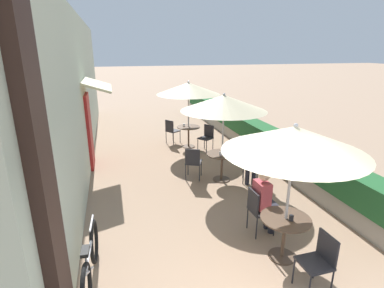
{
  "coord_description": "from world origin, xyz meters",
  "views": [
    {
      "loc": [
        -1.73,
        -2.08,
        3.28
      ],
      "look_at": [
        0.15,
        4.84,
        1.0
      ],
      "focal_mm": 28.0,
      "sensor_mm": 36.0,
      "label": 1
    }
  ],
  "objects_px": {
    "seated_patron_near_left": "(264,199)",
    "patio_table_mid": "(222,161)",
    "patio_table_near": "(285,229)",
    "patio_table_far": "(189,132)",
    "cafe_chair_mid_left": "(251,162)",
    "cafe_chair_mid_right": "(193,161)",
    "patio_umbrella_far": "(188,89)",
    "cafe_chair_near_right": "(319,258)",
    "bicycle_leaning": "(90,262)",
    "coffee_cup_far": "(184,125)",
    "cafe_chair_far_right": "(172,129)",
    "coffee_cup_mid": "(220,154)",
    "patio_umbrella_near": "(294,139)",
    "patio_umbrella_mid": "(224,103)",
    "coffee_cup_near": "(291,218)",
    "cafe_chair_far_left": "(207,136)",
    "seated_patron_mid_left": "(251,157)",
    "cafe_chair_near_left": "(258,208)"
  },
  "relations": [
    {
      "from": "coffee_cup_mid",
      "to": "cafe_chair_near_right",
      "type": "bearing_deg",
      "value": -88.98
    },
    {
      "from": "cafe_chair_mid_left",
      "to": "cafe_chair_far_right",
      "type": "relative_size",
      "value": 1.0
    },
    {
      "from": "cafe_chair_near_right",
      "to": "cafe_chair_mid_left",
      "type": "relative_size",
      "value": 1.0
    },
    {
      "from": "cafe_chair_near_right",
      "to": "cafe_chair_mid_left",
      "type": "bearing_deg",
      "value": -12.46
    },
    {
      "from": "coffee_cup_mid",
      "to": "cafe_chair_mid_left",
      "type": "bearing_deg",
      "value": -8.75
    },
    {
      "from": "seated_patron_near_left",
      "to": "cafe_chair_mid_right",
      "type": "distance_m",
      "value": 2.71
    },
    {
      "from": "cafe_chair_mid_right",
      "to": "patio_table_far",
      "type": "xyz_separation_m",
      "value": [
        0.58,
        2.69,
        0.02
      ]
    },
    {
      "from": "coffee_cup_near",
      "to": "cafe_chair_far_right",
      "type": "bearing_deg",
      "value": 94.66
    },
    {
      "from": "cafe_chair_far_left",
      "to": "cafe_chair_near_left",
      "type": "bearing_deg",
      "value": 138.17
    },
    {
      "from": "coffee_cup_mid",
      "to": "coffee_cup_far",
      "type": "relative_size",
      "value": 1.0
    },
    {
      "from": "seated_patron_mid_left",
      "to": "coffee_cup_mid",
      "type": "height_order",
      "value": "seated_patron_mid_left"
    },
    {
      "from": "patio_table_near",
      "to": "coffee_cup_near",
      "type": "bearing_deg",
      "value": -62.29
    },
    {
      "from": "cafe_chair_near_left",
      "to": "seated_patron_mid_left",
      "type": "xyz_separation_m",
      "value": [
        0.87,
        2.07,
        0.17
      ]
    },
    {
      "from": "seated_patron_mid_left",
      "to": "coffee_cup_mid",
      "type": "distance_m",
      "value": 0.79
    },
    {
      "from": "seated_patron_near_left",
      "to": "patio_umbrella_mid",
      "type": "distance_m",
      "value": 2.75
    },
    {
      "from": "patio_umbrella_near",
      "to": "seated_patron_mid_left",
      "type": "relative_size",
      "value": 1.82
    },
    {
      "from": "patio_umbrella_mid",
      "to": "cafe_chair_mid_right",
      "type": "distance_m",
      "value": 1.69
    },
    {
      "from": "patio_umbrella_near",
      "to": "patio_umbrella_far",
      "type": "relative_size",
      "value": 1.0
    },
    {
      "from": "cafe_chair_mid_right",
      "to": "patio_table_mid",
      "type": "bearing_deg",
      "value": 5.91
    },
    {
      "from": "cafe_chair_near_right",
      "to": "patio_table_far",
      "type": "distance_m",
      "value": 6.8
    },
    {
      "from": "patio_umbrella_near",
      "to": "coffee_cup_near",
      "type": "xyz_separation_m",
      "value": [
        0.04,
        -0.08,
        -1.26
      ]
    },
    {
      "from": "seated_patron_near_left",
      "to": "cafe_chair_mid_right",
      "type": "bearing_deg",
      "value": -168.08
    },
    {
      "from": "cafe_chair_near_right",
      "to": "bicycle_leaning",
      "type": "distance_m",
      "value": 3.23
    },
    {
      "from": "coffee_cup_near",
      "to": "patio_table_mid",
      "type": "relative_size",
      "value": 0.11
    },
    {
      "from": "cafe_chair_mid_left",
      "to": "patio_table_far",
      "type": "bearing_deg",
      "value": -51.17
    },
    {
      "from": "coffee_cup_near",
      "to": "seated_patron_mid_left",
      "type": "height_order",
      "value": "seated_patron_mid_left"
    },
    {
      "from": "cafe_chair_near_left",
      "to": "cafe_chair_mid_right",
      "type": "xyz_separation_m",
      "value": [
        -0.5,
        2.63,
        0.0
      ]
    },
    {
      "from": "cafe_chair_mid_right",
      "to": "patio_table_far",
      "type": "height_order",
      "value": "cafe_chair_mid_right"
    },
    {
      "from": "patio_table_mid",
      "to": "patio_umbrella_mid",
      "type": "height_order",
      "value": "patio_umbrella_mid"
    },
    {
      "from": "cafe_chair_mid_left",
      "to": "seated_patron_mid_left",
      "type": "distance_m",
      "value": 0.2
    },
    {
      "from": "coffee_cup_mid",
      "to": "bicycle_leaning",
      "type": "bearing_deg",
      "value": -136.89
    },
    {
      "from": "patio_umbrella_far",
      "to": "patio_umbrella_mid",
      "type": "bearing_deg",
      "value": -87.44
    },
    {
      "from": "coffee_cup_far",
      "to": "cafe_chair_far_left",
      "type": "bearing_deg",
      "value": -45.67
    },
    {
      "from": "patio_umbrella_near",
      "to": "patio_umbrella_mid",
      "type": "relative_size",
      "value": 1.0
    },
    {
      "from": "coffee_cup_mid",
      "to": "cafe_chair_far_right",
      "type": "relative_size",
      "value": 0.1
    },
    {
      "from": "cafe_chair_near_right",
      "to": "cafe_chair_far_right",
      "type": "distance_m",
      "value": 7.38
    },
    {
      "from": "seated_patron_mid_left",
      "to": "cafe_chair_far_right",
      "type": "xyz_separation_m",
      "value": [
        -1.28,
        3.81,
        -0.17
      ]
    },
    {
      "from": "coffee_cup_far",
      "to": "patio_table_mid",
      "type": "bearing_deg",
      "value": -84.73
    },
    {
      "from": "bicycle_leaning",
      "to": "patio_table_far",
      "type": "bearing_deg",
      "value": 65.95
    },
    {
      "from": "cafe_chair_mid_left",
      "to": "patio_umbrella_far",
      "type": "xyz_separation_m",
      "value": [
        -0.84,
        3.15,
        1.51
      ]
    },
    {
      "from": "cafe_chair_mid_right",
      "to": "bicycle_leaning",
      "type": "xyz_separation_m",
      "value": [
        -2.4,
        -3.16,
        -0.15
      ]
    },
    {
      "from": "patio_umbrella_far",
      "to": "cafe_chair_far_left",
      "type": "distance_m",
      "value": 1.69
    },
    {
      "from": "patio_table_near",
      "to": "patio_table_far",
      "type": "height_order",
      "value": "same"
    },
    {
      "from": "seated_patron_near_left",
      "to": "cafe_chair_mid_left",
      "type": "bearing_deg",
      "value": 158.63
    },
    {
      "from": "patio_umbrella_far",
      "to": "cafe_chair_far_left",
      "type": "xyz_separation_m",
      "value": [
        0.49,
        -0.56,
        -1.51
      ]
    },
    {
      "from": "patio_table_near",
      "to": "coffee_cup_far",
      "type": "distance_m",
      "value": 6.16
    },
    {
      "from": "cafe_chair_near_left",
      "to": "cafe_chair_far_right",
      "type": "xyz_separation_m",
      "value": [
        -0.41,
        5.89,
        0.0
      ]
    },
    {
      "from": "patio_umbrella_near",
      "to": "coffee_cup_mid",
      "type": "height_order",
      "value": "patio_umbrella_near"
    },
    {
      "from": "seated_patron_near_left",
      "to": "patio_table_mid",
      "type": "xyz_separation_m",
      "value": [
        0.09,
        2.4,
        -0.15
      ]
    },
    {
      "from": "seated_patron_near_left",
      "to": "patio_umbrella_far",
      "type": "relative_size",
      "value": 0.55
    }
  ]
}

